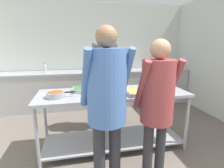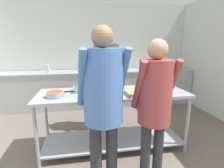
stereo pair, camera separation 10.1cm
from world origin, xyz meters
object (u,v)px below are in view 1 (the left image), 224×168
object	(u,v)px
guest_serving_left	(157,98)
cook_behind_counter	(107,71)
sauce_pan	(56,95)
serving_tray_vegetables	(140,92)
serving_tray_roast	(157,85)
plate_stack	(111,88)
guest_serving_right	(107,96)
water_bottle	(45,68)
serving_tray_greens	(87,90)

from	to	relation	value
guest_serving_left	cook_behind_counter	xyz separation A→B (m)	(-0.28, 1.45, 0.10)
sauce_pan	serving_tray_vegetables	world-z (taller)	sauce_pan
serving_tray_roast	plate_stack	bearing A→B (deg)	-179.38
guest_serving_left	cook_behind_counter	distance (m)	1.48
plate_stack	guest_serving_right	bearing A→B (deg)	-104.30
serving_tray_vegetables	serving_tray_roast	size ratio (longest dim) A/B	0.85
plate_stack	water_bottle	world-z (taller)	water_bottle
water_bottle	serving_tray_greens	bearing A→B (deg)	-63.85
serving_tray_greens	sauce_pan	bearing A→B (deg)	-151.65
serving_tray_greens	cook_behind_counter	world-z (taller)	cook_behind_counter
sauce_pan	guest_serving_right	bearing A→B (deg)	-50.61
guest_serving_right	sauce_pan	bearing A→B (deg)	129.39
guest_serving_left	cook_behind_counter	bearing A→B (deg)	101.10
serving_tray_greens	cook_behind_counter	distance (m)	0.70
guest_serving_left	water_bottle	bearing A→B (deg)	120.26
serving_tray_roast	guest_serving_left	distance (m)	1.05
sauce_pan	guest_serving_left	size ratio (longest dim) A/B	0.23
cook_behind_counter	water_bottle	world-z (taller)	cook_behind_counter
plate_stack	guest_serving_left	size ratio (longest dim) A/B	0.15
cook_behind_counter	guest_serving_left	bearing A→B (deg)	-78.90
sauce_pan	plate_stack	xyz separation A→B (m)	(0.81, 0.26, -0.02)
sauce_pan	serving_tray_greens	world-z (taller)	sauce_pan
serving_tray_greens	serving_tray_vegetables	size ratio (longest dim) A/B	1.14
serving_tray_roast	cook_behind_counter	size ratio (longest dim) A/B	0.24
guest_serving_right	cook_behind_counter	bearing A→B (deg)	79.36
plate_stack	serving_tray_vegetables	distance (m)	0.48
water_bottle	serving_tray_roast	bearing A→B (deg)	-40.47
serving_tray_greens	serving_tray_roast	bearing A→B (deg)	1.39
plate_stack	cook_behind_counter	size ratio (longest dim) A/B	0.14
plate_stack	serving_tray_vegetables	world-z (taller)	serving_tray_vegetables
serving_tray_vegetables	cook_behind_counter	distance (m)	0.94
sauce_pan	serving_tray_greens	xyz separation A→B (m)	(0.44, 0.24, -0.02)
sauce_pan	plate_stack	distance (m)	0.85
serving_tray_vegetables	cook_behind_counter	bearing A→B (deg)	109.89
sauce_pan	cook_behind_counter	world-z (taller)	cook_behind_counter
serving_tray_greens	guest_serving_right	world-z (taller)	guest_serving_right
serving_tray_vegetables	guest_serving_left	bearing A→B (deg)	-92.68
sauce_pan	water_bottle	world-z (taller)	water_bottle
sauce_pan	serving_tray_roast	size ratio (longest dim) A/B	0.87
serving_tray_greens	water_bottle	distance (m)	1.95
serving_tray_greens	guest_serving_left	world-z (taller)	guest_serving_left
sauce_pan	guest_serving_left	bearing A→B (deg)	-30.78
guest_serving_left	serving_tray_greens	bearing A→B (deg)	127.30
guest_serving_left	serving_tray_vegetables	bearing A→B (deg)	87.32
plate_stack	serving_tray_roast	world-z (taller)	serving_tray_roast
sauce_pan	serving_tray_vegetables	bearing A→B (deg)	-4.16
guest_serving_right	serving_tray_vegetables	bearing A→B (deg)	45.92
guest_serving_right	guest_serving_left	bearing A→B (deg)	1.98
serving_tray_roast	guest_serving_right	world-z (taller)	guest_serving_right
sauce_pan	serving_tray_vegetables	distance (m)	1.16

